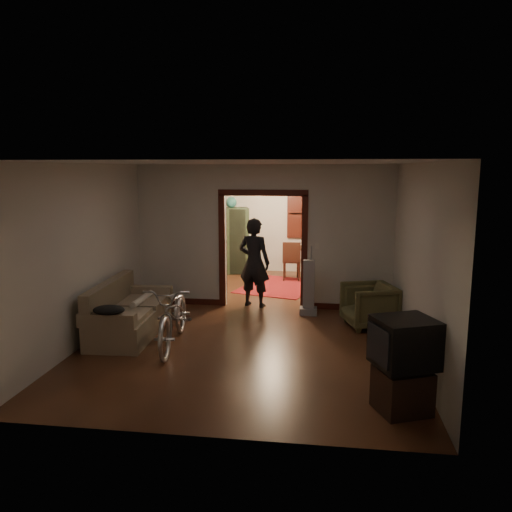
% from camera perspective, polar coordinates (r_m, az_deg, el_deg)
% --- Properties ---
extents(floor, '(5.00, 8.50, 0.01)m').
position_cam_1_polar(floor, '(9.33, 0.25, -6.96)').
color(floor, '#381D12').
rests_on(floor, ground).
extents(ceiling, '(5.00, 8.50, 0.01)m').
position_cam_1_polar(ceiling, '(8.93, 0.26, 10.50)').
color(ceiling, white).
rests_on(ceiling, floor).
extents(wall_back, '(5.00, 0.02, 2.80)m').
position_cam_1_polar(wall_back, '(13.22, 2.67, 4.24)').
color(wall_back, beige).
rests_on(wall_back, floor).
extents(wall_left, '(0.02, 8.50, 2.80)m').
position_cam_1_polar(wall_left, '(9.67, -14.60, 1.82)').
color(wall_left, beige).
rests_on(wall_left, floor).
extents(wall_right, '(0.02, 8.50, 2.80)m').
position_cam_1_polar(wall_right, '(9.05, 16.15, 1.20)').
color(wall_right, beige).
rests_on(wall_right, floor).
extents(partition_wall, '(5.00, 0.14, 2.80)m').
position_cam_1_polar(partition_wall, '(9.76, 0.83, 2.21)').
color(partition_wall, beige).
rests_on(partition_wall, floor).
extents(door_casing, '(1.74, 0.20, 2.32)m').
position_cam_1_polar(door_casing, '(9.81, 0.83, 0.48)').
color(door_casing, '#38120C').
rests_on(door_casing, floor).
extents(far_window, '(0.98, 0.06, 1.28)m').
position_cam_1_polar(far_window, '(13.12, 5.71, 4.82)').
color(far_window, black).
rests_on(far_window, wall_back).
extents(chandelier, '(0.24, 0.24, 0.24)m').
position_cam_1_polar(chandelier, '(11.42, 1.91, 8.12)').
color(chandelier, '#FFE0A5').
rests_on(chandelier, ceiling).
extents(light_switch, '(0.08, 0.01, 0.12)m').
position_cam_1_polar(light_switch, '(9.64, 6.98, 1.14)').
color(light_switch, silver).
rests_on(light_switch, partition_wall).
extents(sofa, '(0.95, 1.96, 0.89)m').
position_cam_1_polar(sofa, '(8.52, -14.21, -5.83)').
color(sofa, '#6E6149').
rests_on(sofa, floor).
extents(rolled_paper, '(0.11, 0.85, 0.11)m').
position_cam_1_polar(rolled_paper, '(8.73, -12.89, -4.80)').
color(rolled_paper, beige).
rests_on(rolled_paper, sofa).
extents(jacket, '(0.47, 0.35, 0.14)m').
position_cam_1_polar(jacket, '(7.63, -16.48, -5.94)').
color(jacket, black).
rests_on(jacket, sofa).
extents(bicycle, '(0.87, 1.98, 1.01)m').
position_cam_1_polar(bicycle, '(7.82, -9.35, -6.60)').
color(bicycle, silver).
rests_on(bicycle, floor).
extents(armchair, '(1.03, 1.01, 0.75)m').
position_cam_1_polar(armchair, '(8.90, 12.78, -5.53)').
color(armchair, brown).
rests_on(armchair, floor).
extents(tv_stand, '(0.69, 0.67, 0.50)m').
position_cam_1_polar(tv_stand, '(6.06, 16.35, -14.52)').
color(tv_stand, black).
rests_on(tv_stand, floor).
extents(crt_tv, '(0.80, 0.76, 0.54)m').
position_cam_1_polar(crt_tv, '(5.85, 16.62, -9.44)').
color(crt_tv, black).
rests_on(crt_tv, tv_stand).
extents(vacuum, '(0.34, 0.29, 1.05)m').
position_cam_1_polar(vacuum, '(9.41, 6.05, -3.58)').
color(vacuum, gray).
rests_on(vacuum, floor).
extents(person, '(0.74, 0.58, 1.77)m').
position_cam_1_polar(person, '(9.85, -0.20, -0.75)').
color(person, black).
rests_on(person, floor).
extents(oriental_rug, '(2.02, 2.35, 0.02)m').
position_cam_1_polar(oriental_rug, '(11.66, 2.65, -3.48)').
color(oriental_rug, maroon).
rests_on(oriental_rug, floor).
extents(locker, '(0.96, 0.71, 1.72)m').
position_cam_1_polar(locker, '(13.04, -2.81, 1.76)').
color(locker, '#25341F').
rests_on(locker, floor).
extents(globe, '(0.28, 0.28, 0.28)m').
position_cam_1_polar(globe, '(12.93, -2.85, 6.51)').
color(globe, '#1E5972').
rests_on(globe, locker).
extents(desk, '(1.12, 0.81, 0.74)m').
position_cam_1_polar(desk, '(12.76, 6.88, -0.70)').
color(desk, black).
rests_on(desk, floor).
extents(desk_chair, '(0.50, 0.50, 0.97)m').
position_cam_1_polar(desk_chair, '(12.27, 4.13, -0.55)').
color(desk_chair, black).
rests_on(desk_chair, floor).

